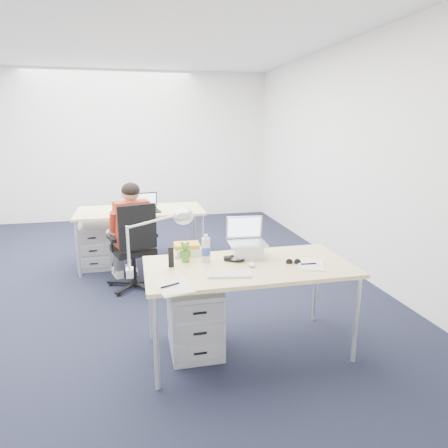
% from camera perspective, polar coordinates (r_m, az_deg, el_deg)
% --- Properties ---
extents(floor, '(7.00, 7.00, 0.00)m').
position_cam_1_polar(floor, '(4.82, -16.31, -8.45)').
color(floor, black).
rests_on(floor, ground).
extents(room, '(6.02, 7.02, 2.80)m').
position_cam_1_polar(room, '(4.48, -17.81, 12.33)').
color(room, white).
rests_on(room, ground).
extents(desk_near, '(1.60, 0.80, 0.73)m').
position_cam_1_polar(desk_near, '(3.14, 3.55, -6.65)').
color(desk_near, '#DDC47F').
rests_on(desk_near, ground).
extents(desk_far, '(1.60, 0.80, 0.73)m').
position_cam_1_polar(desk_far, '(5.27, -11.84, 1.51)').
color(desk_far, '#DDC47F').
rests_on(desk_far, ground).
extents(office_chair, '(0.77, 0.77, 0.99)m').
position_cam_1_polar(office_chair, '(4.58, -12.63, -5.63)').
color(office_chair, black).
rests_on(office_chair, ground).
extents(seated_person, '(0.49, 0.70, 1.18)m').
position_cam_1_polar(seated_person, '(4.65, -13.36, -1.36)').
color(seated_person, '#B03019').
rests_on(seated_person, ground).
extents(drawer_pedestal_near, '(0.40, 0.50, 0.55)m').
position_cam_1_polar(drawer_pedestal_near, '(3.30, -4.20, -13.32)').
color(drawer_pedestal_near, '#AAADAF').
rests_on(drawer_pedestal_near, ground).
extents(drawer_pedestal_far, '(0.40, 0.50, 0.55)m').
position_cam_1_polar(drawer_pedestal_far, '(5.43, -17.98, -2.95)').
color(drawer_pedestal_far, '#AAADAF').
rests_on(drawer_pedestal_far, ground).
extents(silver_laptop, '(0.32, 0.25, 0.32)m').
position_cam_1_polar(silver_laptop, '(3.25, 3.35, -2.07)').
color(silver_laptop, silver).
rests_on(silver_laptop, desk_near).
extents(wireless_keyboard, '(0.34, 0.19, 0.02)m').
position_cam_1_polar(wireless_keyboard, '(2.90, 0.78, -7.19)').
color(wireless_keyboard, white).
rests_on(wireless_keyboard, desk_near).
extents(computer_mouse, '(0.08, 0.10, 0.03)m').
position_cam_1_polar(computer_mouse, '(3.08, 3.96, -5.81)').
color(computer_mouse, white).
rests_on(computer_mouse, desk_near).
extents(headphones, '(0.21, 0.16, 0.03)m').
position_cam_1_polar(headphones, '(3.22, 1.77, -4.85)').
color(headphones, black).
rests_on(headphones, desk_near).
extents(can_koozie, '(0.09, 0.09, 0.11)m').
position_cam_1_polar(can_koozie, '(3.22, 3.27, -4.13)').
color(can_koozie, '#162346').
rests_on(can_koozie, desk_near).
extents(water_bottle, '(0.08, 0.08, 0.22)m').
position_cam_1_polar(water_bottle, '(3.16, -2.59, -3.47)').
color(water_bottle, silver).
rests_on(water_bottle, desk_near).
extents(bear_figurine, '(0.11, 0.10, 0.17)m').
position_cam_1_polar(bear_figurine, '(3.17, -5.54, -3.98)').
color(bear_figurine, '#32771F').
rests_on(bear_figurine, desk_near).
extents(book_stack, '(0.27, 0.24, 0.10)m').
position_cam_1_polar(book_stack, '(3.34, -5.26, -3.62)').
color(book_stack, silver).
rests_on(book_stack, desk_near).
extents(cordless_phone, '(0.04, 0.03, 0.16)m').
position_cam_1_polar(cordless_phone, '(3.07, -7.58, -4.70)').
color(cordless_phone, black).
rests_on(cordless_phone, desk_near).
extents(papers_left, '(0.25, 0.33, 0.01)m').
position_cam_1_polar(papers_left, '(2.72, -7.28, -8.86)').
color(papers_left, '#FCFD92').
rests_on(papers_left, desk_near).
extents(papers_right, '(0.28, 0.32, 0.01)m').
position_cam_1_polar(papers_right, '(3.18, 12.28, -5.71)').
color(papers_right, '#FCFD92').
rests_on(papers_right, desk_near).
extents(sunglasses, '(0.13, 0.08, 0.03)m').
position_cam_1_polar(sunglasses, '(3.18, 9.88, -5.38)').
color(sunglasses, black).
rests_on(sunglasses, desk_near).
extents(desk_lamp, '(0.47, 0.29, 0.50)m').
position_cam_1_polar(desk_lamp, '(2.88, -10.56, -2.47)').
color(desk_lamp, silver).
rests_on(desk_lamp, desk_near).
extents(dark_laptop, '(0.39, 0.38, 0.25)m').
position_cam_1_polar(dark_laptop, '(5.08, -11.15, 3.05)').
color(dark_laptop, black).
rests_on(dark_laptop, desk_far).
extents(far_cup, '(0.07, 0.07, 0.09)m').
position_cam_1_polar(far_cup, '(5.30, -10.31, 2.68)').
color(far_cup, white).
rests_on(far_cup, desk_far).
extents(far_papers, '(0.22, 0.29, 0.01)m').
position_cam_1_polar(far_papers, '(5.28, -14.94, 1.92)').
color(far_papers, white).
rests_on(far_papers, desk_far).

